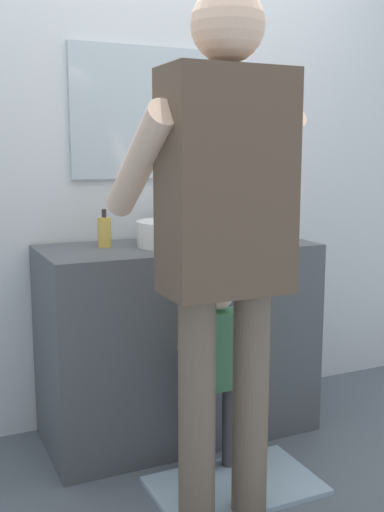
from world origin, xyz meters
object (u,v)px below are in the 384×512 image
at_px(adult_parent, 223,217).
at_px(soap_bottle, 104,232).
at_px(child_toddler, 219,361).
at_px(toothbrush_cup, 237,228).

bearing_deg(adult_parent, soap_bottle, 102.71).
bearing_deg(soap_bottle, adult_parent, -77.29).
bearing_deg(soap_bottle, child_toddler, -56.63).
bearing_deg(child_toddler, toothbrush_cup, 54.13).
height_order(child_toddler, adult_parent, adult_parent).
distance_m(toothbrush_cup, child_toddler, 0.73).
bearing_deg(adult_parent, toothbrush_cup, 58.07).
distance_m(child_toddler, adult_parent, 0.69).
bearing_deg(soap_bottle, toothbrush_cup, -1.62).
distance_m(toothbrush_cup, soap_bottle, 0.65).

